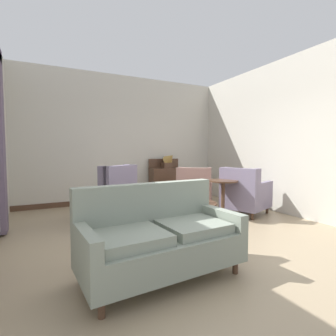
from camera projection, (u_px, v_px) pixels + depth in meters
ground at (190, 239)px, 3.80m from camera, size 9.09×9.09×0.00m
wall_back at (124, 139)px, 6.60m from camera, size 5.39×0.08×3.21m
wall_right at (268, 138)px, 5.73m from camera, size 0.08×4.55×3.21m
baseboard_back at (126, 199)px, 6.65m from camera, size 5.23×0.03×0.12m
coffee_table at (191, 208)px, 4.16m from camera, size 0.83×0.83×0.47m
porcelain_vase at (192, 194)px, 4.19m from camera, size 0.20×0.20×0.30m
settee at (160, 238)px, 2.66m from camera, size 1.69×0.90×0.95m
armchair_near_sideboard at (110, 199)px, 4.68m from camera, size 1.11×1.16×1.05m
armchair_far_left at (244, 194)px, 5.25m from camera, size 1.09×1.03×0.97m
armchair_foreground_right at (195, 191)px, 5.67m from camera, size 1.06×1.08×0.95m
side_table at (223, 195)px, 4.98m from camera, size 0.56×0.56×0.74m
sideboard at (166, 181)px, 6.88m from camera, size 0.88×0.38×1.09m
gramophone at (169, 160)px, 6.78m from camera, size 0.36×0.43×0.46m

